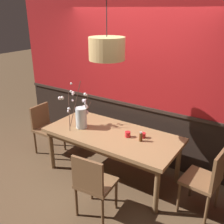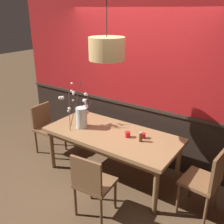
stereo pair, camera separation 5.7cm
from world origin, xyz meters
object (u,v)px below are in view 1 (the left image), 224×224
at_px(vase_with_blossoms, 81,116).
at_px(candle_holder_nearer_edge, 143,135).
at_px(condiment_bottle, 141,137).
at_px(pendant_lamp, 107,49).
at_px(dining_table, 112,138).
at_px(candle_holder_nearer_center, 128,134).
at_px(chair_far_side_right, 155,130).
at_px(chair_near_side_right, 93,182).
at_px(chair_head_east_end, 207,178).
at_px(chair_head_west_end, 46,126).

distance_m(vase_with_blossoms, candle_holder_nearer_edge, 1.01).
distance_m(condiment_bottle, pendant_lamp, 1.29).
distance_m(dining_table, vase_with_blossoms, 0.60).
distance_m(vase_with_blossoms, candle_holder_nearer_center, 0.80).
bearing_deg(vase_with_blossoms, chair_far_side_right, 49.16).
distance_m(chair_near_side_right, chair_far_side_right, 1.74).
distance_m(chair_head_east_end, vase_with_blossoms, 2.00).
bearing_deg(chair_head_east_end, candle_holder_nearer_center, 177.53).
xyz_separation_m(candle_holder_nearer_center, candle_holder_nearer_edge, (0.20, 0.10, -0.00)).
relative_size(chair_head_east_end, chair_far_side_right, 1.02).
distance_m(chair_far_side_right, pendant_lamp, 1.79).
bearing_deg(chair_head_west_end, chair_near_side_right, -25.83).
bearing_deg(chair_near_side_right, candle_holder_nearer_center, 92.29).
bearing_deg(chair_head_east_end, vase_with_blossoms, -178.38).
xyz_separation_m(dining_table, chair_head_east_end, (1.43, -0.02, -0.13)).
xyz_separation_m(chair_head_west_end, vase_with_blossoms, (0.89, -0.05, 0.42)).
bearing_deg(condiment_bottle, chair_head_west_end, -178.59).
distance_m(dining_table, chair_far_side_right, 0.95).
relative_size(chair_head_east_end, vase_with_blossoms, 1.34).
height_order(vase_with_blossoms, candle_holder_nearer_center, vase_with_blossoms).
relative_size(chair_near_side_right, vase_with_blossoms, 1.28).
relative_size(dining_table, chair_far_side_right, 2.21).
relative_size(dining_table, candle_holder_nearer_center, 24.15).
distance_m(chair_head_east_end, chair_near_side_right, 1.41).
relative_size(chair_far_side_right, condiment_bottle, 6.41).
bearing_deg(chair_far_side_right, pendant_lamp, -109.55).
xyz_separation_m(vase_with_blossoms, pendant_lamp, (0.49, 0.01, 1.06)).
bearing_deg(chair_far_side_right, chair_near_side_right, -90.41).
bearing_deg(vase_with_blossoms, chair_head_west_end, 176.86).
relative_size(chair_head_west_end, condiment_bottle, 6.16).
bearing_deg(vase_with_blossoms, condiment_bottle, 5.43).
relative_size(chair_near_side_right, candle_holder_nearer_edge, 11.63).
bearing_deg(condiment_bottle, dining_table, -178.12).
height_order(chair_head_west_end, vase_with_blossoms, vase_with_blossoms).
relative_size(chair_far_side_right, chair_head_west_end, 1.04).
height_order(chair_head_west_end, candle_holder_nearer_edge, chair_head_west_end).
xyz_separation_m(chair_far_side_right, condiment_bottle, (0.17, -0.87, 0.29)).
bearing_deg(dining_table, chair_near_side_right, -71.18).
relative_size(dining_table, condiment_bottle, 14.17).
height_order(dining_table, vase_with_blossoms, vase_with_blossoms).
distance_m(chair_head_east_end, chair_head_west_end, 2.85).
bearing_deg(chair_head_east_end, chair_near_side_right, -143.83).
bearing_deg(chair_head_west_end, candle_holder_nearer_center, 1.96).
bearing_deg(pendant_lamp, chair_head_west_end, 178.39).
distance_m(dining_table, chair_head_east_end, 1.44).
height_order(chair_far_side_right, condiment_bottle, chair_far_side_right).
distance_m(chair_near_side_right, candle_holder_nearer_edge, 1.03).
bearing_deg(chair_far_side_right, vase_with_blossoms, -130.84).
xyz_separation_m(chair_head_east_end, candle_holder_nearer_center, (-1.18, 0.05, 0.25)).
xyz_separation_m(chair_head_east_end, pendant_lamp, (-1.47, -0.05, 1.46)).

